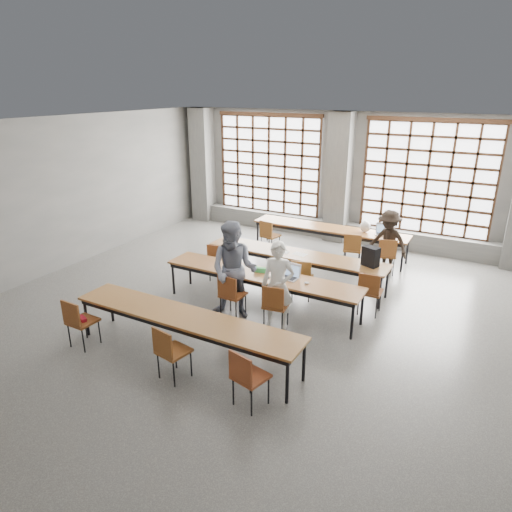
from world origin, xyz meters
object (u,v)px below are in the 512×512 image
Objects in this scene: chair_back_right at (387,253)px; desk_row_d at (185,319)px; chair_mid_centre at (302,275)px; chair_mid_right at (370,289)px; student_female at (234,270)px; plastic_bag at (365,227)px; chair_near_right at (247,374)px; mouse at (307,283)px; chair_mid_left at (218,258)px; laptop_front at (290,274)px; desk_row_c at (261,277)px; laptop_back at (383,232)px; chair_back_left at (269,233)px; desk_row_b at (296,256)px; green_box at (261,270)px; desk_row_a at (329,230)px; chair_front_right at (275,303)px; red_pouch at (82,319)px; student_male at (278,286)px; student_back at (388,242)px; chair_front_left at (231,292)px; chair_near_mid at (169,348)px; chair_near_left at (78,319)px; backpack at (371,256)px; phone at (267,277)px; chair_back_mid at (352,247)px.

desk_row_d is at bearing -111.63° from chair_back_right.
chair_mid_centre is 1.00× the size of chair_mid_right.
plastic_bag is (1.29, 4.08, -0.05)m from student_female.
chair_near_right is 2.70m from mouse.
chair_mid_left is 2.29× the size of laptop_front.
laptop_back is at bearing 68.56° from desk_row_c.
chair_back_left is 3.37m from laptop_front.
desk_row_b is 2.16× the size of student_female.
desk_row_a is at bearing 87.63° from green_box.
laptop_front is 3.50m from plastic_bag.
chair_mid_centre reaches higher than mouse.
chair_back_left is 1.00× the size of chair_front_right.
desk_row_c is at bearing -57.99° from green_box.
chair_front_right is 4.40× the size of red_pouch.
desk_row_b is 4.55× the size of chair_back_right.
chair_near_right is at bearing -84.18° from mouse.
student_male reaches higher than mouse.
student_back reaches higher than red_pouch.
chair_front_left is (-0.84, -1.37, 0.00)m from chair_mid_centre.
chair_back_left is at bearing 133.13° from desk_row_b.
student_back is at bearing 100.69° from chair_back_right.
chair_near_mid is 6.00m from student_back.
chair_near_mid is (-0.68, -2.07, 0.00)m from chair_front_right.
chair_near_left is 8.98× the size of mouse.
desk_row_a is 40.82× the size of mouse.
chair_near_right is at bearing -78.73° from chair_mid_centre.
chair_back_left and chair_back_right have the same top height.
chair_mid_right is at bearing 41.54° from chair_near_left.
chair_back_left and chair_near_right have the same top height.
chair_near_mid reaches higher than mouse.
backpack is at bearing -52.45° from desk_row_a.
chair_mid_right is (1.92, 0.73, -0.13)m from desk_row_c.
phone is (-0.36, -0.84, 0.20)m from chair_mid_centre.
backpack is at bearing 39.44° from desk_row_c.
plastic_bag is (1.29, 4.21, 0.34)m from chair_front_left.
backpack is at bearing -82.56° from laptop_back.
student_female is (-0.39, -4.03, 0.26)m from desk_row_a.
laptop_back is (0.82, 4.27, 0.25)m from chair_front_right.
chair_back_right is at bearing 43.94° from desk_row_b.
chair_front_right is 3.30m from chair_near_left.
chair_near_right is at bearing -1.39° from red_pouch.
desk_row_c is 10.42× the size of laptop_front.
chair_back_mid is at bearing -125.22° from laptop_back.
chair_mid_left is 1.86m from phone.
chair_mid_left is 2.20× the size of backpack.
red_pouch is at bearing -162.07° from desk_row_d.
desk_row_a is 2.67× the size of student_back.
student_female reaches higher than chair_mid_right.
chair_back_right is at bearing 60.26° from chair_front_left.
plastic_bag is at bearing 73.40° from green_box.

